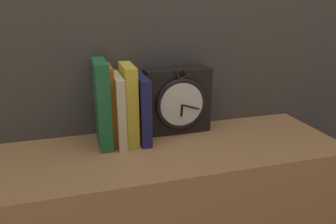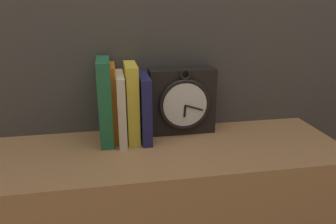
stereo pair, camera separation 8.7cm
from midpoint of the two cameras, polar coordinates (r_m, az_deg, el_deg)
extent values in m
cube|color=black|center=(1.00, 4.90, 1.94)|extent=(0.20, 0.07, 0.20)
torus|color=black|center=(0.96, 5.53, 1.24)|extent=(0.15, 0.01, 0.15)
cylinder|color=white|center=(0.96, 5.57, 1.19)|extent=(0.13, 0.01, 0.13)
cube|color=black|center=(0.96, 5.56, 0.10)|extent=(0.01, 0.00, 0.04)
cube|color=black|center=(0.97, 7.18, 0.70)|extent=(0.06, 0.00, 0.02)
torus|color=black|center=(0.94, 5.70, 6.49)|extent=(0.03, 0.01, 0.03)
cube|color=#23673D|center=(0.93, -8.27, 1.79)|extent=(0.04, 0.14, 0.24)
cube|color=orange|center=(0.94, -6.78, 1.58)|extent=(0.01, 0.11, 0.22)
cube|color=beige|center=(0.93, -5.57, 0.65)|extent=(0.02, 0.15, 0.20)
cube|color=yellow|center=(0.94, -3.70, 1.65)|extent=(0.03, 0.13, 0.22)
cube|color=navy|center=(0.94, -1.50, 0.70)|extent=(0.03, 0.14, 0.19)
camera|label=1|loc=(0.04, -87.14, 0.98)|focal=35.00mm
camera|label=2|loc=(0.04, 92.86, -0.98)|focal=35.00mm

